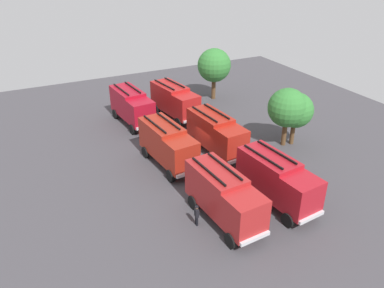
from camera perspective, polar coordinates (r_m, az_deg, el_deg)
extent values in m
plane|color=#423F44|center=(36.07, 0.00, -1.97)|extent=(56.32, 56.32, 0.00)
cube|color=#A41021|center=(40.75, -7.70, 4.68)|extent=(2.42, 2.69, 2.60)
cube|color=#8C9EAD|center=(39.74, -7.09, 4.60)|extent=(0.27, 2.12, 1.46)
cube|color=#A41021|center=(43.70, -9.65, 6.35)|extent=(5.01, 2.93, 2.90)
cube|color=black|center=(43.41, -8.97, 8.47)|extent=(4.31, 0.51, 0.12)
cube|color=black|center=(42.93, -10.66, 8.11)|extent=(4.31, 0.51, 0.12)
cube|color=silver|center=(40.21, -6.87, 2.61)|extent=(0.41, 2.38, 0.28)
cylinder|color=black|center=(41.65, -5.95, 2.97)|extent=(1.13, 0.45, 1.10)
cylinder|color=black|center=(40.79, -8.97, 2.22)|extent=(1.13, 0.45, 1.10)
cylinder|color=black|center=(45.78, -8.69, 5.13)|extent=(1.13, 0.45, 1.10)
cylinder|color=black|center=(44.99, -11.48, 4.47)|extent=(1.13, 0.45, 1.10)
cube|color=#9E2315|center=(32.08, -1.62, -1.71)|extent=(2.42, 2.69, 2.60)
cube|color=#8C9EAD|center=(31.14, -0.65, -2.01)|extent=(0.27, 2.12, 1.46)
cube|color=#9E2315|center=(34.74, -4.54, 0.91)|extent=(5.01, 2.93, 2.90)
cube|color=black|center=(34.35, -3.62, 3.53)|extent=(4.31, 0.52, 0.12)
cube|color=black|center=(33.79, -5.67, 3.02)|extent=(4.31, 0.52, 0.12)
cube|color=silver|center=(31.78, -0.50, -4.42)|extent=(0.42, 2.38, 0.28)
cylinder|color=black|center=(33.25, 0.38, -3.65)|extent=(1.13, 0.45, 1.10)
cylinder|color=black|center=(32.23, -3.25, -4.81)|extent=(1.13, 0.45, 1.10)
cylinder|color=black|center=(36.95, -3.67, -0.29)|extent=(1.13, 0.45, 1.10)
cylinder|color=black|center=(36.03, -7.02, -1.23)|extent=(1.13, 0.45, 1.10)
cube|color=#A82021|center=(25.62, 8.00, -10.49)|extent=(2.36, 2.64, 2.60)
cube|color=#8C9EAD|center=(24.81, 9.55, -11.18)|extent=(0.22, 2.13, 1.46)
cube|color=#A82021|center=(27.79, 3.62, -6.48)|extent=(4.95, 2.81, 2.90)
cube|color=black|center=(27.29, 4.92, -3.33)|extent=(4.32, 0.40, 0.12)
cube|color=black|center=(26.62, 2.48, -4.10)|extent=(4.32, 0.40, 0.12)
cube|color=silver|center=(25.66, 9.50, -13.91)|extent=(0.36, 2.38, 0.28)
cylinder|color=black|center=(27.10, 10.11, -12.45)|extent=(1.12, 0.42, 1.10)
cylinder|color=black|center=(25.91, 5.88, -14.30)|extent=(1.12, 0.42, 1.10)
cylinder|color=black|center=(30.13, 4.17, -7.40)|extent=(1.12, 0.42, 1.10)
cylinder|color=black|center=(29.07, 0.20, -8.79)|extent=(1.12, 0.42, 1.10)
cube|color=#AF1B1A|center=(42.00, -0.85, 5.64)|extent=(2.53, 2.79, 2.60)
cube|color=#8C9EAD|center=(41.08, -0.03, 5.59)|extent=(0.38, 2.11, 1.46)
cube|color=#AF1B1A|center=(44.70, -3.38, 7.19)|extent=(5.11, 3.16, 2.90)
cube|color=black|center=(44.52, -2.67, 9.26)|extent=(4.29, 0.74, 0.12)
cube|color=black|center=(43.85, -4.21, 8.93)|extent=(4.29, 0.74, 0.12)
cube|color=silver|center=(41.53, 0.09, 3.66)|extent=(0.54, 2.38, 0.28)
cylinder|color=black|center=(43.08, 0.64, 3.99)|extent=(1.14, 0.50, 1.10)
cylinder|color=black|center=(41.85, -2.05, 3.23)|extent=(1.14, 0.50, 1.10)
cylinder|color=black|center=(46.85, -2.84, 5.95)|extent=(1.14, 0.50, 1.10)
cylinder|color=black|center=(45.73, -5.40, 5.30)|extent=(1.14, 0.50, 1.10)
cube|color=#A41F14|center=(34.23, 5.97, 0.14)|extent=(2.39, 2.67, 2.60)
cube|color=#8C9EAD|center=(33.36, 7.06, -0.10)|extent=(0.25, 2.12, 1.46)
cube|color=#A41F14|center=(36.71, 2.75, 2.50)|extent=(4.98, 2.87, 2.90)
cube|color=black|center=(36.43, 3.71, 4.97)|extent=(4.32, 0.46, 0.12)
cube|color=black|center=(35.73, 1.88, 4.55)|extent=(4.32, 0.46, 0.12)
cube|color=silver|center=(33.95, 7.07, -2.39)|extent=(0.39, 2.38, 0.28)
cylinder|color=black|center=(35.49, 7.60, -1.75)|extent=(1.12, 0.44, 1.10)
cylinder|color=black|center=(34.20, 4.42, -2.78)|extent=(1.12, 0.44, 1.10)
cylinder|color=black|center=(38.95, 3.19, 1.26)|extent=(1.12, 0.44, 1.10)
cylinder|color=black|center=(37.79, 0.17, 0.43)|extent=(1.12, 0.44, 1.10)
cube|color=#A81720|center=(28.19, 16.13, -7.49)|extent=(2.42, 2.70, 2.60)
cube|color=#8C9EAD|center=(27.48, 17.80, -7.97)|extent=(0.28, 2.12, 1.46)
cube|color=#A81720|center=(30.08, 11.38, -4.13)|extent=(5.01, 2.94, 2.90)
cube|color=black|center=(29.73, 12.63, -1.17)|extent=(4.31, 0.52, 0.12)
cube|color=black|center=(28.88, 10.65, -1.87)|extent=(4.31, 0.52, 0.12)
cube|color=silver|center=(28.25, 17.60, -10.54)|extent=(0.42, 2.38, 0.28)
cylinder|color=black|center=(29.75, 17.63, -9.35)|extent=(1.13, 0.45, 1.10)
cylinder|color=black|center=(28.24, 14.32, -11.07)|extent=(1.13, 0.45, 1.10)
cylinder|color=black|center=(32.42, 11.26, -5.15)|extent=(1.13, 0.45, 1.10)
cylinder|color=black|center=(31.04, 7.95, -6.47)|extent=(1.13, 0.45, 1.10)
cylinder|color=black|center=(27.57, 0.78, -11.60)|extent=(0.16, 0.16, 0.75)
cylinder|color=black|center=(27.72, 0.62, -11.34)|extent=(0.16, 0.16, 0.75)
cube|color=black|center=(27.21, 0.71, -10.33)|extent=(0.45, 0.29, 0.65)
sphere|color=#9E704C|center=(26.94, 0.71, -9.60)|extent=(0.21, 0.21, 0.21)
cylinder|color=black|center=(26.89, 0.72, -9.46)|extent=(0.26, 0.26, 0.06)
cylinder|color=black|center=(42.91, 3.68, 3.61)|extent=(0.16, 0.16, 0.79)
cylinder|color=black|center=(42.80, 3.91, 3.53)|extent=(0.16, 0.16, 0.79)
cube|color=black|center=(42.56, 3.83, 4.48)|extent=(0.48, 0.39, 0.69)
sphere|color=beige|center=(42.39, 3.84, 5.05)|extent=(0.22, 0.22, 0.22)
cylinder|color=black|center=(42.35, 3.85, 5.16)|extent=(0.28, 0.28, 0.07)
cylinder|color=black|center=(39.72, 5.60, 1.47)|extent=(0.16, 0.16, 0.80)
cylinder|color=black|center=(39.58, 5.80, 1.36)|extent=(0.16, 0.16, 0.80)
cube|color=black|center=(39.33, 5.75, 2.39)|extent=(0.45, 0.30, 0.69)
sphere|color=beige|center=(39.14, 5.78, 3.00)|extent=(0.23, 0.23, 0.23)
cylinder|color=black|center=(39.10, 5.78, 3.12)|extent=(0.28, 0.28, 0.07)
cylinder|color=brown|center=(50.02, 3.27, 8.32)|extent=(0.53, 0.53, 2.66)
sphere|color=#337A33|center=(49.07, 3.37, 11.79)|extent=(4.26, 4.26, 4.26)
cylinder|color=brown|center=(38.89, 13.75, 1.48)|extent=(0.48, 0.48, 2.39)
sphere|color=#337A33|center=(37.77, 14.22, 5.33)|extent=(3.83, 3.83, 3.83)
cylinder|color=brown|center=(39.38, 14.91, 1.50)|extent=(0.44, 0.44, 2.18)
sphere|color=#337A33|center=(38.36, 15.37, 4.96)|extent=(3.49, 3.49, 3.49)
cone|color=#F2600C|center=(36.30, 7.89, -1.49)|extent=(0.43, 0.43, 0.62)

